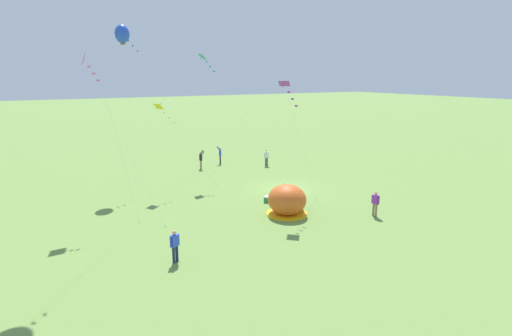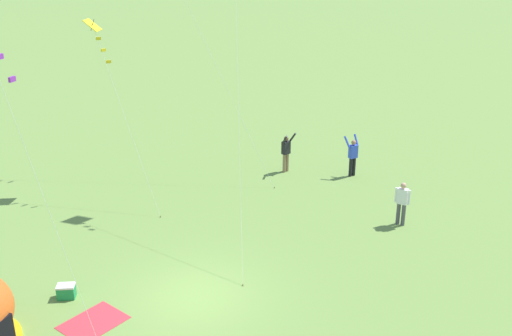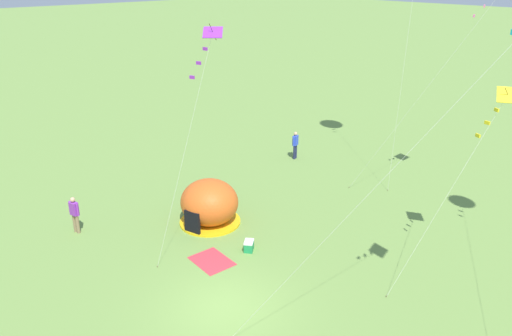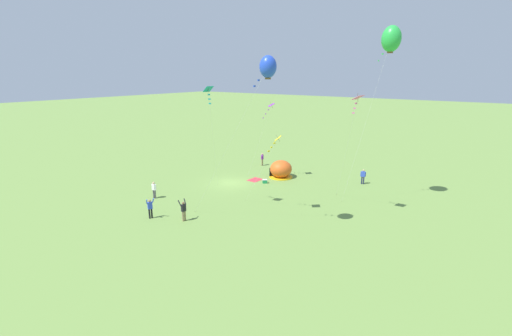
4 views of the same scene
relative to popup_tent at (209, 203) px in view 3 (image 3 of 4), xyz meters
The scene contains 8 objects.
ground_plane 6.40m from the popup_tent, 32.45° to the right, with size 300.00×300.00×0.00m, color olive.
popup_tent is the anchor object (origin of this frame).
picnic_blanket 3.43m from the popup_tent, 35.79° to the right, with size 1.70×1.30×0.01m, color #CC333D.
cooler_box 3.15m from the popup_tent, ahead, with size 0.62×0.64×0.44m.
person_near_tent 9.50m from the popup_tent, 109.59° to the left, with size 0.35×0.56×1.72m.
person_watching_sky 5.92m from the popup_tent, 123.07° to the right, with size 0.58×0.32×1.72m.
kite_purple 7.51m from the popup_tent, 29.39° to the right, with size 0.98×3.73×9.08m.
kite_yellow 12.50m from the popup_tent, 28.79° to the left, with size 1.62×4.79×7.17m.
Camera 3 is at (11.33, -8.69, 10.99)m, focal length 35.00 mm.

